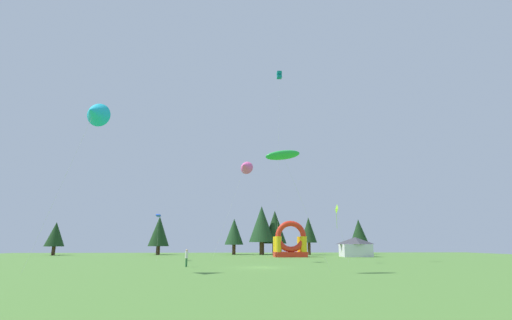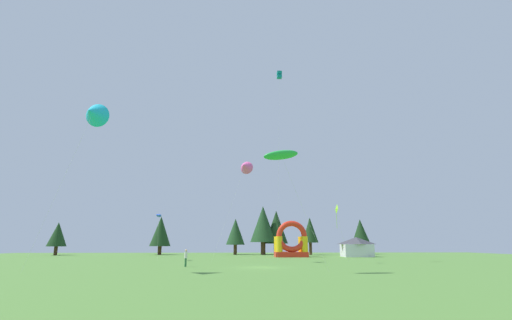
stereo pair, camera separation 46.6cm
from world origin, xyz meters
name	(u,v)px [view 1 (the left image)]	position (x,y,z in m)	size (l,w,h in m)	color
ground_plane	(262,267)	(0.00, 0.00, 0.00)	(120.00, 120.00, 0.00)	#548438
kite_teal_box	(279,76)	(3.65, 11.98, 27.63)	(0.74, 4.74, 28.28)	#0C7F7A
kite_cyan_delta	(94,112)	(-15.97, -6.79, 14.29)	(5.81, 2.30, 15.51)	#19B7CC
kite_blue_parafoil	(158,215)	(-14.30, 15.90, 6.49)	(1.51, 2.29, 6.81)	blue
kite_green_parafoil	(283,155)	(1.45, -7.21, 10.35)	(5.87, 1.77, 11.11)	green
kite_lime_diamond	(336,210)	(10.36, 8.05, 6.73)	(2.14, 2.49, 7.28)	#8CD826
kite_pink_delta	(245,166)	(-1.56, 10.44, 12.98)	(5.61, 2.67, 13.95)	#EA599E
person_far_side	(187,256)	(-8.01, 1.40, 1.10)	(0.41, 0.41, 1.84)	#33723F
inflatable_red_slide	(290,244)	(7.25, 28.45, 2.29)	(5.85, 4.40, 6.47)	red
festival_tent	(355,247)	(19.53, 28.92, 1.78)	(5.31, 3.84, 3.57)	silver
tree_row_0	(55,234)	(-40.73, 40.99, 4.27)	(3.91, 3.91, 6.83)	#4C331E
tree_row_1	(159,231)	(-19.57, 43.01, 5.00)	(4.53, 4.53, 8.25)	#4C331E
tree_row_2	(234,232)	(-3.10, 43.50, 4.94)	(4.17, 4.17, 7.84)	#4C331E
tree_row_3	(262,224)	(3.04, 42.57, 6.59)	(5.67, 5.67, 10.61)	#4C331E
tree_row_4	(274,230)	(6.02, 45.40, 5.51)	(4.16, 4.16, 8.57)	#4C331E
tree_row_5	(275,227)	(6.09, 43.40, 5.96)	(5.11, 5.11, 9.65)	#4C331E
tree_row_6	(309,230)	(13.12, 40.34, 5.21)	(3.47, 3.47, 7.95)	#4C331E
tree_row_7	(359,231)	(25.61, 44.47, 5.21)	(3.82, 3.82, 7.85)	#4C331E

